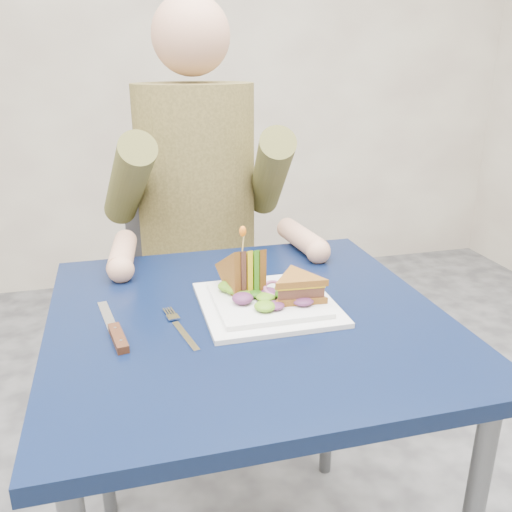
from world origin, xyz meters
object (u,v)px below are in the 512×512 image
object	(u,v)px
diner	(196,163)
sandwich_flat	(298,288)
plate	(267,302)
fork	(181,329)
knife	(116,333)
sandwich_upright	(243,275)
chair	(196,271)
table	(248,349)

from	to	relation	value
diner	sandwich_flat	bearing A→B (deg)	-80.64
plate	fork	world-z (taller)	plate
plate	knife	bearing A→B (deg)	-170.09
sandwich_upright	chair	bearing A→B (deg)	90.64
chair	fork	bearing A→B (deg)	-100.08
chair	knife	distance (m)	0.81
table	sandwich_flat	world-z (taller)	sandwich_flat
table	knife	world-z (taller)	knife
plate	fork	distance (m)	0.19
chair	plate	distance (m)	0.73
table	fork	size ratio (longest dim) A/B	4.20
sandwich_upright	knife	size ratio (longest dim) A/B	0.67
plate	sandwich_flat	xyz separation A→B (m)	(0.05, -0.02, 0.04)
fork	plate	bearing A→B (deg)	17.79
sandwich_upright	fork	distance (m)	0.18
chair	knife	bearing A→B (deg)	-108.36
diner	sandwich_flat	distance (m)	0.63
plate	fork	xyz separation A→B (m)	(-0.18, -0.06, -0.01)
diner	sandwich_flat	xyz separation A→B (m)	(0.10, -0.61, -0.14)
chair	plate	world-z (taller)	chair
table	sandwich_flat	bearing A→B (deg)	-3.45
chair	sandwich_flat	bearing A→B (deg)	-82.08
diner	plate	distance (m)	0.61
table	knife	bearing A→B (deg)	-172.57
plate	sandwich_upright	xyz separation A→B (m)	(-0.04, 0.04, 0.05)
diner	sandwich_upright	size ratio (longest dim) A/B	5.05
sandwich_upright	diner	bearing A→B (deg)	90.78
chair	plate	size ratio (longest dim) A/B	3.58
chair	sandwich_upright	size ratio (longest dim) A/B	6.31
table	fork	distance (m)	0.16
table	diner	xyz separation A→B (m)	(-0.00, 0.60, 0.26)
chair	fork	size ratio (longest dim) A/B	5.20
plate	sandwich_upright	world-z (taller)	sandwich_upright
plate	fork	size ratio (longest dim) A/B	1.46
chair	sandwich_upright	xyz separation A→B (m)	(0.01, -0.65, 0.24)
diner	knife	world-z (taller)	diner
diner	knife	distance (m)	0.70
fork	diner	bearing A→B (deg)	78.21
table	fork	bearing A→B (deg)	-163.93
plate	sandwich_upright	bearing A→B (deg)	130.20
table	sandwich_upright	distance (m)	0.15
table	chair	bearing A→B (deg)	90.00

